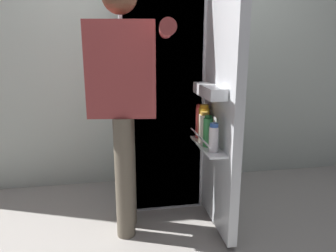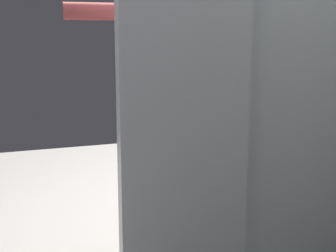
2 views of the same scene
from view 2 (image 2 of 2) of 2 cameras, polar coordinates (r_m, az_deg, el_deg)
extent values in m
cube|color=beige|center=(2.61, 18.86, 12.76)|extent=(4.40, 0.10, 2.56)
cube|color=silver|center=(2.41, 12.04, 4.45)|extent=(0.59, 0.59, 1.82)
cube|color=white|center=(2.27, 5.88, 4.26)|extent=(0.55, 0.01, 1.78)
cube|color=white|center=(2.28, 6.97, 7.12)|extent=(0.51, 0.09, 0.01)
cube|color=silver|center=(1.85, 2.30, 3.34)|extent=(0.06, 0.58, 1.78)
cube|color=white|center=(2.00, 1.23, -5.95)|extent=(0.11, 0.47, 0.01)
cylinder|color=silver|center=(2.03, 0.69, -3.91)|extent=(0.01, 0.45, 0.01)
cube|color=white|center=(1.93, 1.27, 4.34)|extent=(0.10, 0.40, 0.07)
cylinder|color=#DB4C47|center=(2.05, 5.70, -2.34)|extent=(0.05, 0.05, 0.21)
cylinder|color=#B22D28|center=(2.02, 5.76, 0.90)|extent=(0.05, 0.05, 0.02)
cylinder|color=green|center=(1.97, 0.58, -3.24)|extent=(0.06, 0.06, 0.18)
cylinder|color=#195B28|center=(1.95, 0.59, -0.37)|extent=(0.05, 0.05, 0.02)
cylinder|color=white|center=(1.93, -2.47, -3.92)|extent=(0.06, 0.06, 0.16)
cylinder|color=#335BB2|center=(1.91, -2.49, -1.34)|extent=(0.05, 0.05, 0.02)
cylinder|color=#EDE5CC|center=(2.00, 2.78, -2.95)|extent=(0.07, 0.07, 0.19)
cylinder|color=#B78933|center=(1.98, 2.81, -0.02)|extent=(0.05, 0.05, 0.02)
cylinder|color=gold|center=(2.01, 4.36, -2.47)|extent=(0.07, 0.07, 0.22)
cylinder|color=#BC8419|center=(1.98, 4.41, 0.96)|extent=(0.06, 0.06, 0.02)
cylinder|color=#333842|center=(2.05, 6.28, -3.01)|extent=(0.06, 0.06, 0.17)
cylinder|color=silver|center=(2.03, 6.33, -0.44)|extent=(0.05, 0.05, 0.02)
cylinder|color=#4C7F3D|center=(2.23, 7.67, 8.57)|extent=(0.10, 0.10, 0.11)
cylinder|color=#665B4C|center=(2.56, -0.14, -6.67)|extent=(0.12, 0.12, 0.80)
cylinder|color=#665B4C|center=(2.54, -3.40, -6.88)|extent=(0.12, 0.12, 0.80)
cube|color=#9E3D3D|center=(2.44, -1.85, 8.69)|extent=(0.43, 0.28, 0.56)
cylinder|color=#9E3D3D|center=(2.49, 2.82, 8.17)|extent=(0.08, 0.08, 0.53)
cylinder|color=#9E3D3D|center=(2.15, -5.97, 14.35)|extent=(0.15, 0.54, 0.08)
camera|label=1|loc=(2.61, -47.57, 8.50)|focal=33.65mm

